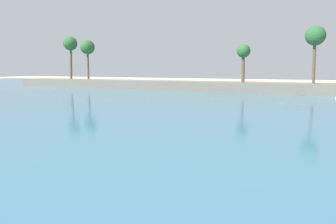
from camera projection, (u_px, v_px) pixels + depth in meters
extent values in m
cube|color=#386B84|center=(263.00, 96.00, 50.84)|extent=(220.00, 93.46, 0.06)
cube|color=slate|center=(269.00, 88.00, 56.80)|extent=(110.90, 6.00, 1.80)
cylinder|color=brown|center=(88.00, 63.00, 71.83)|extent=(0.52, 0.51, 7.00)
sphere|color=#285B2D|center=(87.00, 47.00, 71.36)|extent=(3.14, 3.14, 3.14)
cylinder|color=brown|center=(243.00, 67.00, 57.07)|extent=(0.70, 0.71, 5.44)
sphere|color=#285B2D|center=(244.00, 51.00, 56.71)|extent=(2.34, 2.34, 2.34)
cylinder|color=brown|center=(71.00, 61.00, 73.96)|extent=(0.71, 0.56, 7.95)
sphere|color=#285B2D|center=(70.00, 43.00, 73.43)|extent=(3.13, 3.13, 3.13)
cylinder|color=brown|center=(314.00, 60.00, 52.74)|extent=(0.63, 0.59, 7.63)
sphere|color=#285B2D|center=(316.00, 36.00, 52.23)|extent=(3.15, 3.15, 3.15)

